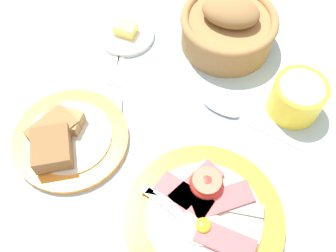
# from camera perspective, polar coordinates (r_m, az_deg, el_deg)

# --- Properties ---
(ground_plane) EXTENTS (3.00, 3.00, 0.00)m
(ground_plane) POSITION_cam_1_polar(r_m,az_deg,el_deg) (0.63, -4.94, -9.67)
(ground_plane) COLOR #A3BCD1
(breakfast_plate) EXTENTS (0.24, 0.24, 0.04)m
(breakfast_plate) POSITION_cam_1_polar(r_m,az_deg,el_deg) (0.60, 5.25, -12.56)
(breakfast_plate) COLOR orange
(breakfast_plate) RESTS_ON ground_plane
(bread_plate) EXTENTS (0.19, 0.19, 0.05)m
(bread_plate) POSITION_cam_1_polar(r_m,az_deg,el_deg) (0.67, -14.69, -1.67)
(bread_plate) COLOR orange
(bread_plate) RESTS_ON ground_plane
(sugar_cup) EXTENTS (0.09, 0.09, 0.07)m
(sugar_cup) POSITION_cam_1_polar(r_m,az_deg,el_deg) (0.70, 18.26, 4.00)
(sugar_cup) COLOR yellow
(sugar_cup) RESTS_ON ground_plane
(bread_basket) EXTENTS (0.18, 0.18, 0.10)m
(bread_basket) POSITION_cam_1_polar(r_m,az_deg,el_deg) (0.76, 8.73, 14.02)
(bread_basket) COLOR olive
(bread_basket) RESTS_ON ground_plane
(butter_dish) EXTENTS (0.11, 0.11, 0.03)m
(butter_dish) POSITION_cam_1_polar(r_m,az_deg,el_deg) (0.80, -6.08, 13.21)
(butter_dish) COLOR silver
(butter_dish) RESTS_ON ground_plane
(teaspoon_by_saucer) EXTENTS (0.19, 0.03, 0.01)m
(teaspoon_by_saucer) POSITION_cam_1_polar(r_m,az_deg,el_deg) (0.69, 9.73, 1.66)
(teaspoon_by_saucer) COLOR silver
(teaspoon_by_saucer) RESTS_ON ground_plane
(teaspoon_near_cup) EXTENTS (0.10, 0.18, 0.01)m
(teaspoon_near_cup) POSITION_cam_1_polar(r_m,az_deg,el_deg) (0.71, -8.87, 4.63)
(teaspoon_near_cup) COLOR silver
(teaspoon_near_cup) RESTS_ON ground_plane
(teaspoon_stray) EXTENTS (0.12, 0.18, 0.01)m
(teaspoon_stray) POSITION_cam_1_polar(r_m,az_deg,el_deg) (0.71, -7.53, 4.32)
(teaspoon_stray) COLOR silver
(teaspoon_stray) RESTS_ON ground_plane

